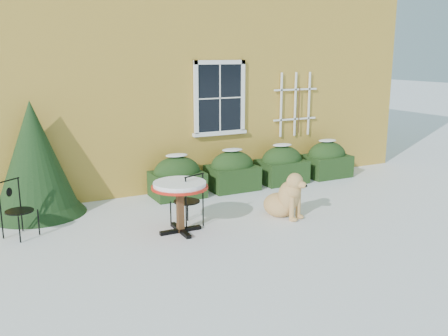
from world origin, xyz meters
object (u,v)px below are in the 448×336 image
patio_chair_near (188,200)px  dog (286,198)px  evergreen_shrub (35,169)px  bistro_table (180,190)px  patio_chair_far (17,209)px

patio_chair_near → dog: (1.78, -0.33, -0.12)m
evergreen_shrub → dog: size_ratio=2.17×
bistro_table → evergreen_shrub: bearing=132.9°
bistro_table → patio_chair_near: bearing=39.6°
bistro_table → patio_chair_far: (-2.42, 1.03, -0.26)m
bistro_table → dog: bearing=-3.9°
bistro_table → dog: size_ratio=0.96×
dog → patio_chair_far: bearing=144.2°
bistro_table → dog: (2.01, -0.14, -0.37)m
evergreen_shrub → bistro_table: 2.92m
patio_chair_near → dog: bearing=149.9°
evergreen_shrub → patio_chair_far: bearing=-111.4°
bistro_table → patio_chair_far: bearing=157.0°
evergreen_shrub → bistro_table: (1.99, -2.14, -0.13)m
evergreen_shrub → patio_chair_near: size_ratio=2.23×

